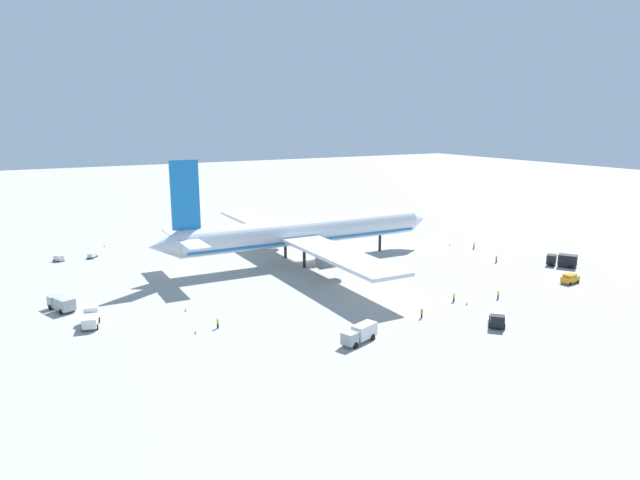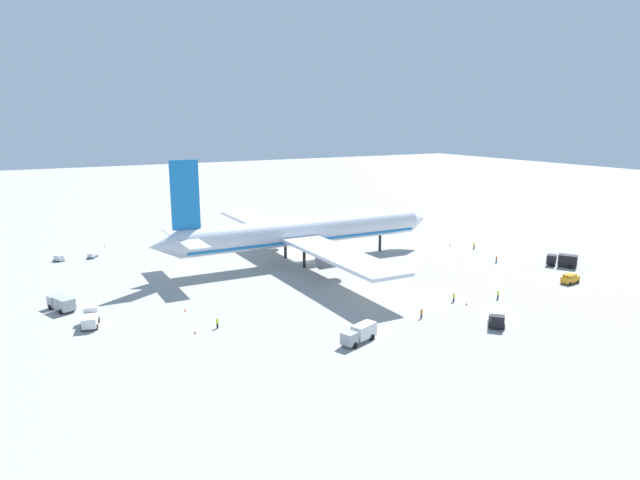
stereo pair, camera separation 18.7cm
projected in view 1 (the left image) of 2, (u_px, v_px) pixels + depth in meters
ground_plane at (306, 261)px, 134.07m from camera, size 600.00×600.00×0.00m
airliner at (301, 232)px, 131.87m from camera, size 71.61×79.38×24.97m
service_truck_0 at (360, 333)px, 85.51m from camera, size 6.95×4.09×2.60m
service_truck_1 at (563, 260)px, 128.74m from camera, size 5.42×6.72×2.90m
service_truck_2 at (62, 303)px, 99.47m from camera, size 4.39×6.50×2.51m
service_truck_3 at (497, 317)px, 92.67m from camera, size 5.52×5.48×2.29m
service_truck_4 at (90, 318)px, 91.99m from camera, size 3.39×5.69×2.83m
service_van at (570, 278)px, 115.92m from camera, size 4.13×2.28×1.97m
baggage_cart_0 at (92, 255)px, 136.84m from camera, size 2.76×3.20×1.24m
baggage_cart_1 at (59, 258)px, 133.69m from camera, size 2.55×3.20×1.44m
ground_worker_0 at (498, 295)px, 105.89m from camera, size 0.56×0.56×1.68m
ground_worker_1 at (474, 246)px, 146.15m from camera, size 0.55×0.55×1.76m
ground_worker_2 at (422, 313)px, 95.78m from camera, size 0.56×0.56×1.71m
ground_worker_3 at (218, 323)px, 91.16m from camera, size 0.54×0.54×1.75m
ground_worker_4 at (454, 297)px, 104.30m from camera, size 0.52×0.52×1.66m
ground_worker_5 at (496, 259)px, 132.25m from camera, size 0.48×0.48×1.76m
traffic_cone_0 at (195, 332)px, 88.99m from camera, size 0.36×0.36×0.55m
traffic_cone_1 at (104, 246)px, 148.74m from camera, size 0.36×0.36×0.55m
traffic_cone_2 at (450, 245)px, 149.82m from camera, size 0.36×0.36×0.55m
traffic_cone_3 at (467, 304)px, 102.62m from camera, size 0.36×0.36×0.55m
traffic_cone_4 at (186, 310)px, 99.29m from camera, size 0.36×0.36×0.55m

